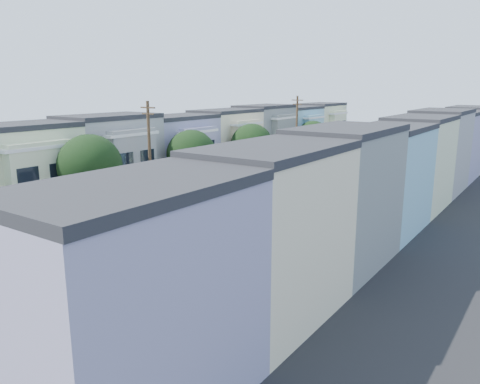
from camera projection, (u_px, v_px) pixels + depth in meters
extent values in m
plane|color=black|center=(193.00, 239.00, 35.40)|extent=(160.00, 160.00, 0.00)
cube|color=black|center=(289.00, 200.00, 47.40)|extent=(12.00, 70.00, 0.02)
cube|color=gray|center=(240.00, 192.00, 50.76)|extent=(0.30, 70.00, 0.15)
cube|color=gray|center=(346.00, 208.00, 44.01)|extent=(0.30, 70.00, 0.15)
cube|color=gray|center=(231.00, 191.00, 51.48)|extent=(2.60, 70.00, 0.15)
cube|color=gray|center=(359.00, 210.00, 43.28)|extent=(2.60, 70.00, 0.15)
cube|color=gold|center=(289.00, 200.00, 47.40)|extent=(0.12, 70.00, 0.01)
cube|color=#89C3D3|center=(204.00, 187.00, 53.62)|extent=(5.00, 70.00, 8.50)
cube|color=#89C3D3|center=(400.00, 218.00, 41.18)|extent=(5.00, 70.00, 8.50)
cylinder|color=black|center=(90.00, 213.00, 35.34)|extent=(0.44, 0.44, 3.94)
sphere|color=black|center=(89.00, 166.00, 34.37)|extent=(4.70, 4.70, 4.70)
cylinder|color=black|center=(189.00, 190.00, 44.49)|extent=(0.44, 0.44, 3.42)
sphere|color=black|center=(191.00, 155.00, 43.58)|extent=(4.70, 4.70, 4.70)
cylinder|color=black|center=(249.00, 174.00, 52.64)|extent=(0.44, 0.44, 3.33)
sphere|color=black|center=(251.00, 145.00, 51.74)|extent=(4.70, 4.70, 4.70)
cylinder|color=black|center=(310.00, 159.00, 64.83)|extent=(0.44, 0.44, 2.93)
sphere|color=black|center=(312.00, 137.00, 63.99)|extent=(4.49, 4.49, 4.49)
cylinder|color=black|center=(397.00, 173.00, 54.42)|extent=(0.44, 0.44, 2.93)
sphere|color=black|center=(401.00, 151.00, 53.69)|extent=(3.10, 3.10, 3.10)
cylinder|color=#42301E|center=(150.00, 163.00, 39.41)|extent=(0.26, 0.26, 10.00)
cube|color=#42301E|center=(148.00, 108.00, 38.39)|extent=(1.60, 0.12, 0.12)
cylinder|color=#42301E|center=(296.00, 136.00, 60.21)|extent=(0.26, 0.26, 10.00)
cube|color=#42301E|center=(297.00, 100.00, 59.19)|extent=(1.60, 0.12, 0.12)
cube|color=white|center=(280.00, 193.00, 43.02)|extent=(2.22, 3.97, 2.17)
cube|color=white|center=(295.00, 188.00, 45.37)|extent=(2.22, 1.85, 2.00)
cube|color=black|center=(284.00, 204.00, 43.95)|extent=(2.04, 5.71, 0.22)
cube|color=#2D0A51|center=(265.00, 194.00, 41.55)|extent=(0.83, 0.04, 0.41)
cube|color=#198C1E|center=(272.00, 195.00, 41.14)|extent=(0.65, 0.04, 0.41)
cylinder|color=black|center=(264.00, 208.00, 42.99)|extent=(0.26, 0.83, 0.83)
cylinder|color=black|center=(283.00, 211.00, 41.88)|extent=(0.26, 0.83, 0.83)
cylinder|color=black|center=(284.00, 200.00, 45.97)|extent=(0.26, 0.83, 0.83)
cylinder|color=black|center=(302.00, 202.00, 44.86)|extent=(0.26, 0.83, 0.83)
imported|color=black|center=(336.00, 188.00, 49.91)|extent=(1.53, 3.98, 1.31)
imported|color=black|center=(48.00, 251.00, 30.82)|extent=(1.82, 4.28, 1.39)
imported|color=#B6B8CA|center=(148.00, 220.00, 38.13)|extent=(1.78, 4.06, 1.31)
imported|color=#540D11|center=(222.00, 196.00, 46.04)|extent=(2.72, 5.63, 1.55)
imported|color=#3A3F43|center=(150.00, 289.00, 25.10)|extent=(2.07, 4.48, 1.32)
imported|color=white|center=(212.00, 259.00, 29.44)|extent=(1.50, 3.98, 1.31)
imported|color=black|center=(345.00, 196.00, 46.61)|extent=(1.65, 4.10, 1.32)
imported|color=black|center=(381.00, 178.00, 55.27)|extent=(2.00, 4.51, 1.34)
cylinder|color=black|center=(62.00, 343.00, 20.49)|extent=(0.12, 0.65, 0.65)
cylinder|color=black|center=(32.00, 358.00, 19.36)|extent=(0.12, 0.65, 0.65)
cube|color=black|center=(47.00, 346.00, 19.88)|extent=(0.22, 1.11, 0.18)
cube|color=#B2B2B2|center=(51.00, 340.00, 20.04)|extent=(0.28, 0.45, 0.22)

